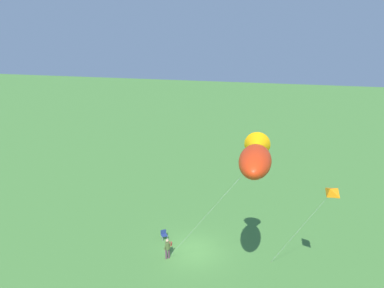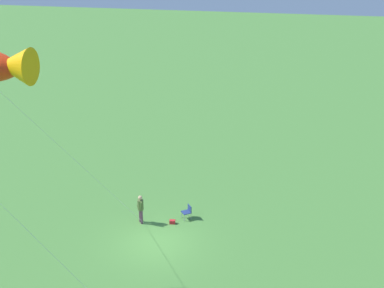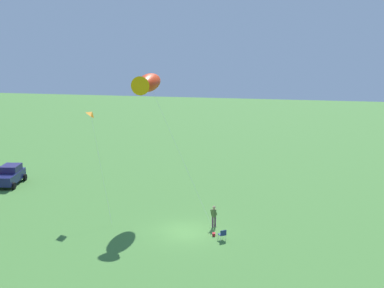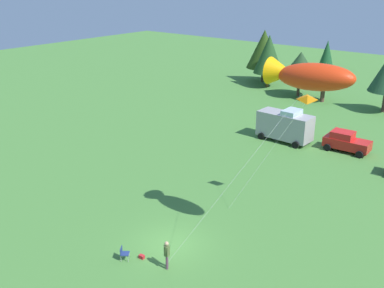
% 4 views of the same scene
% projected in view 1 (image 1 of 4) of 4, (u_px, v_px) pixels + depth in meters
% --- Properties ---
extents(ground_plane, '(160.00, 160.00, 0.00)m').
position_uv_depth(ground_plane, '(195.00, 251.00, 30.13)').
color(ground_plane, '#457C36').
extents(person_kite_flyer, '(0.52, 0.54, 1.74)m').
position_uv_depth(person_kite_flyer, '(167.00, 247.00, 28.88)').
color(person_kite_flyer, '#5A374B').
rests_on(person_kite_flyer, ground).
extents(folding_chair, '(0.67, 0.67, 0.82)m').
position_uv_depth(folding_chair, '(164.00, 234.00, 31.58)').
color(folding_chair, navy).
rests_on(folding_chair, ground).
extents(backpack_on_grass, '(0.34, 0.25, 0.22)m').
position_uv_depth(backpack_on_grass, '(170.00, 244.00, 30.88)').
color(backpack_on_grass, red).
rests_on(backpack_on_grass, ground).
extents(kite_large_fish, '(7.47, 7.23, 11.56)m').
position_uv_depth(kite_large_fish, '(256.00, 158.00, 20.28)').
color(kite_large_fish, red).
rests_on(kite_large_fish, ground).
extents(kite_delta_orange, '(4.58, 3.40, 8.55)m').
position_uv_depth(kite_delta_orange, '(329.00, 192.00, 21.92)').
color(kite_delta_orange, orange).
rests_on(kite_delta_orange, ground).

